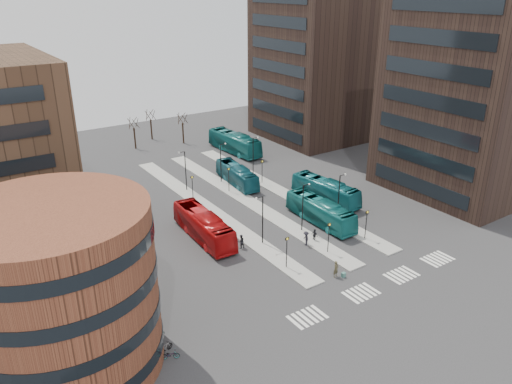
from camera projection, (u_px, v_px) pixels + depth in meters
ground at (399, 309)px, 47.65m from camera, size 160.00×160.00×0.00m
island_left at (209, 209)px, 68.47m from camera, size 2.50×45.00×0.15m
island_mid at (246, 200)px, 71.57m from camera, size 2.50×45.00×0.15m
island_right at (279, 191)px, 74.67m from camera, size 2.50×45.00×0.15m
suitcase at (343, 275)px, 52.80m from camera, size 0.45×0.37×0.52m
red_bus at (204, 226)px, 60.33m from camera, size 3.35×12.20×3.37m
teal_bus_a at (320, 211)px, 64.33m from camera, size 2.79×11.43×3.18m
teal_bus_b at (237, 175)px, 76.90m from camera, size 3.61×10.83×2.96m
teal_bus_c at (325, 190)px, 70.93m from camera, size 3.76×11.55×3.16m
teal_bus_d at (234, 143)px, 91.21m from camera, size 3.80×13.22×3.64m
traveller at (336, 269)px, 52.61m from camera, size 0.76×0.57×1.87m
commuter_a at (241, 241)px, 58.39m from camera, size 0.84×0.66×1.71m
commuter_b at (315, 235)px, 59.97m from camera, size 0.48×0.96×1.59m
commuter_c at (306, 238)px, 58.97m from camera, size 1.04×1.33×1.81m
bicycle_near at (170, 355)px, 41.26m from camera, size 1.61×1.11×0.80m
bicycle_mid at (165, 348)px, 41.97m from camera, size 1.59×0.88×0.92m
bicycle_far at (155, 333)px, 43.71m from camera, size 1.81×0.97×0.90m
crosswalk_stripes at (380, 284)px, 51.60m from camera, size 22.35×2.40×0.01m
round_building at (59, 292)px, 38.13m from camera, size 15.16×15.16×14.00m
tower_near at (476, 89)px, 70.56m from camera, size 20.12×20.00×30.00m
tower_far at (319, 60)px, 96.54m from camera, size 20.12×20.00×30.00m
sign_poles at (272, 202)px, 65.11m from camera, size 12.45×22.12×3.65m
lamp_posts at (257, 180)px, 69.01m from camera, size 14.04×20.24×6.12m
bare_trees at (156, 130)px, 95.85m from camera, size 10.97×8.14×5.90m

